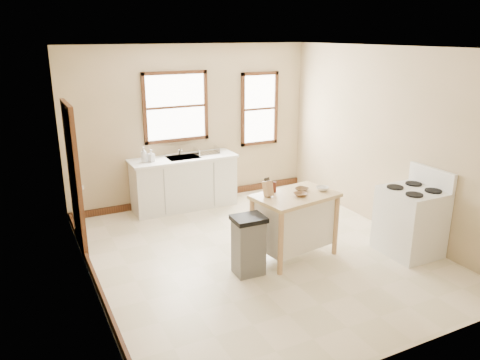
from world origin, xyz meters
name	(u,v)px	position (x,y,z in m)	size (l,w,h in m)	color
floor	(259,253)	(0.00, 0.00, 0.00)	(5.00, 5.00, 0.00)	#F4E4C2
ceiling	(262,48)	(0.00, 0.00, 2.80)	(5.00, 5.00, 0.00)	white
wall_back	(192,125)	(0.00, 2.50, 1.40)	(4.50, 0.04, 2.80)	tan
wall_left	(84,180)	(-2.25, 0.00, 1.40)	(0.04, 5.00, 2.80)	tan
wall_right	(389,141)	(2.25, 0.00, 1.40)	(0.04, 5.00, 2.80)	tan
window_main	(176,107)	(-0.30, 2.48, 1.75)	(1.17, 0.06, 1.22)	#3A1E10
window_side	(259,109)	(1.35, 2.48, 1.60)	(0.77, 0.06, 1.37)	#3A1E10
door_left	(74,179)	(-2.21, 1.30, 1.05)	(0.06, 0.90, 2.10)	#3A1E10
baseboard_back	(195,197)	(0.00, 2.47, 0.06)	(4.50, 0.04, 0.12)	#3A1E10
baseboard_left	(98,286)	(-2.22, 0.00, 0.06)	(0.04, 5.00, 0.12)	#3A1E10
sink_counter	(184,182)	(-0.30, 2.20, 0.46)	(1.86, 0.62, 0.92)	silver
faucet	(179,149)	(-0.30, 2.38, 1.03)	(0.03, 0.03, 0.22)	silver
soap_bottle_a	(144,155)	(-0.99, 2.19, 1.05)	(0.10, 0.10, 0.25)	#B2B2B2
soap_bottle_b	(151,156)	(-0.87, 2.15, 1.02)	(0.09, 0.09, 0.20)	#B2B2B2
dish_rack	(207,151)	(0.16, 2.23, 0.97)	(0.41, 0.31, 0.10)	silver
kitchen_island	(294,225)	(0.40, -0.27, 0.45)	(1.10, 0.70, 0.90)	#E0C884
knife_block	(268,189)	(0.03, -0.17, 1.00)	(0.10, 0.10, 0.20)	#D9BA72
pepper_grinder	(275,187)	(0.19, -0.08, 0.98)	(0.04, 0.04, 0.15)	#431B12
bowl_a	(300,195)	(0.42, -0.36, 0.92)	(0.18, 0.18, 0.04)	brown
bowl_b	(302,189)	(0.56, -0.19, 0.92)	(0.18, 0.18, 0.04)	brown
bowl_c	(322,189)	(0.82, -0.30, 0.93)	(0.17, 0.17, 0.05)	white
trash_bin	(249,245)	(-0.40, -0.44, 0.39)	(0.40, 0.34, 0.78)	#5C5C59
gas_stove	(411,213)	(1.89, -0.91, 0.60)	(0.75, 0.76, 1.21)	white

